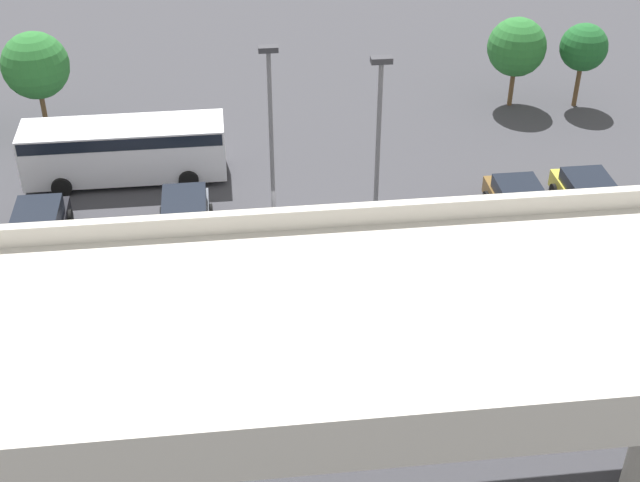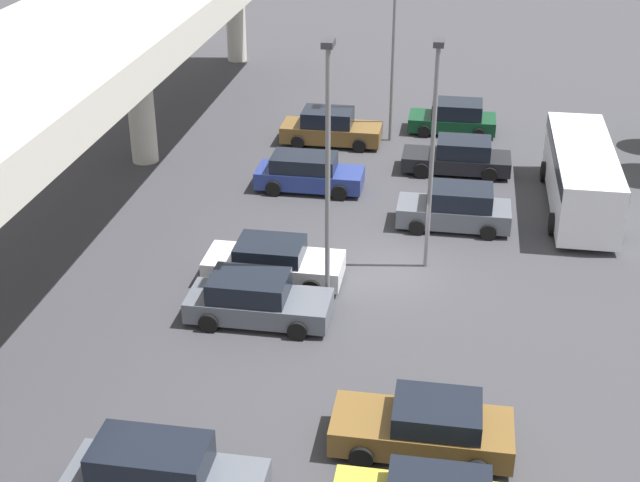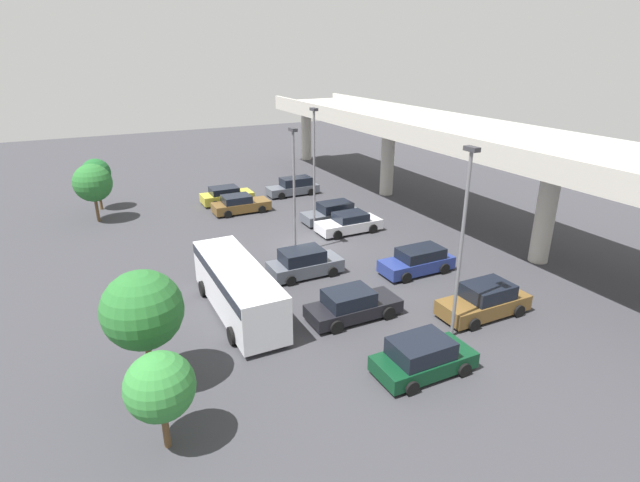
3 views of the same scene
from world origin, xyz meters
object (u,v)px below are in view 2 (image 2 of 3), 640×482
object	(u,v)px
parked_car_6	(459,157)
parked_car_8	(454,118)
shuttle_bus	(581,172)
parked_car_1	(425,427)
lamp_post_near_aisle	(328,162)
lamp_post_by_overpass	(394,35)
parked_car_3	(273,262)
parked_car_5	(308,173)
parked_car_0	(161,475)
lamp_post_mid_lot	(433,141)
parked_car_2	(256,300)
parked_car_4	(456,208)
parked_car_7	(330,128)

from	to	relation	value
parked_car_6	parked_car_8	size ratio (longest dim) A/B	1.12
parked_car_6	shuttle_bus	size ratio (longest dim) A/B	0.55
parked_car_1	parked_car_8	distance (m)	24.82
parked_car_1	lamp_post_near_aisle	distance (m)	8.92
lamp_post_by_overpass	parked_car_3	bearing A→B (deg)	169.39
parked_car_5	parked_car_0	bearing A→B (deg)	-90.60
lamp_post_near_aisle	lamp_post_by_overpass	bearing A→B (deg)	-2.15
parked_car_3	parked_car_6	world-z (taller)	parked_car_6
lamp_post_mid_lot	parked_car_6	bearing A→B (deg)	-5.75
parked_car_2	shuttle_bus	size ratio (longest dim) A/B	0.53
parked_car_3	parked_car_4	xyz separation A→B (m)	(5.44, -6.23, 0.09)
parked_car_8	lamp_post_near_aisle	size ratio (longest dim) A/B	0.48
parked_car_0	parked_car_2	size ratio (longest dim) A/B	1.03
parked_car_3	lamp_post_mid_lot	bearing A→B (deg)	20.07
parked_car_3	shuttle_bus	size ratio (longest dim) A/B	0.55
parked_car_5	lamp_post_mid_lot	world-z (taller)	lamp_post_mid_lot
parked_car_6	parked_car_7	size ratio (longest dim) A/B	1.00
parked_car_6	lamp_post_near_aisle	bearing A→B (deg)	72.35
parked_car_1	shuttle_bus	bearing A→B (deg)	-108.29
parked_car_7	lamp_post_near_aisle	size ratio (longest dim) A/B	0.54
parked_car_6	lamp_post_near_aisle	size ratio (longest dim) A/B	0.54
parked_car_5	parked_car_4	bearing A→B (deg)	-23.05
parked_car_7	parked_car_8	world-z (taller)	parked_car_7
parked_car_5	lamp_post_mid_lot	size ratio (longest dim) A/B	0.55
parked_car_5	lamp_post_by_overpass	distance (m)	8.60
lamp_post_near_aisle	shuttle_bus	bearing A→B (deg)	-43.34
parked_car_1	lamp_post_mid_lot	distance (m)	11.03
lamp_post_near_aisle	parked_car_5	bearing A→B (deg)	13.65
parked_car_3	lamp_post_near_aisle	bearing A→B (deg)	-34.89
parked_car_2	parked_car_4	size ratio (longest dim) A/B	1.05
parked_car_4	parked_car_6	bearing A→B (deg)	-89.85
parked_car_5	parked_car_3	bearing A→B (deg)	-88.72
parked_car_4	parked_car_6	distance (m)	5.77
parked_car_7	lamp_post_by_overpass	distance (m)	5.40
parked_car_8	lamp_post_mid_lot	size ratio (longest dim) A/B	0.52
parked_car_0	parked_car_7	world-z (taller)	parked_car_7
shuttle_bus	parked_car_6	bearing A→B (deg)	-121.87
parked_car_3	parked_car_4	size ratio (longest dim) A/B	1.09
parked_car_5	parked_car_8	bearing A→B (deg)	54.27
shuttle_bus	lamp_post_mid_lot	size ratio (longest dim) A/B	1.06
parked_car_3	lamp_post_mid_lot	distance (m)	7.00
parked_car_0	lamp_post_by_overpass	bearing A→B (deg)	83.07
parked_car_0	parked_car_5	distance (m)	19.38
parked_car_4	parked_car_7	distance (m)	10.60
parked_car_8	parked_car_0	bearing A→B (deg)	77.34
parked_car_2	parked_car_7	bearing A→B (deg)	90.27
parked_car_2	parked_car_7	distance (m)	16.62
shuttle_bus	lamp_post_near_aisle	bearing A→B (deg)	-43.34
parked_car_5	lamp_post_by_overpass	world-z (taller)	lamp_post_by_overpass
parked_car_4	parked_car_8	distance (m)	11.12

